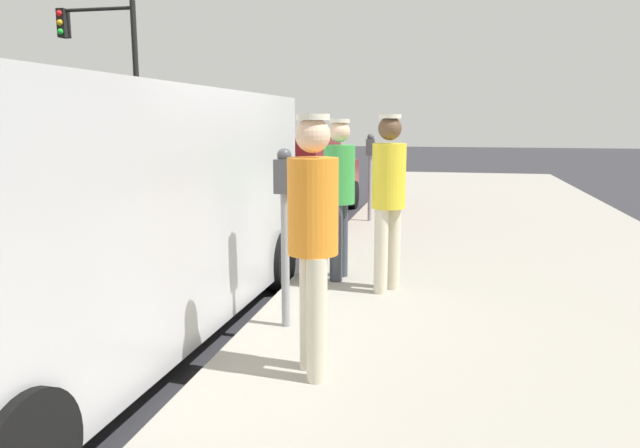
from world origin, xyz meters
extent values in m
plane|color=#2D2D33|center=(0.00, 0.00, 0.00)|extent=(80.00, 80.00, 0.00)
cube|color=#9E998E|center=(3.50, 0.00, 0.07)|extent=(5.00, 32.00, 0.15)
cylinder|color=gray|center=(1.35, -0.07, 0.72)|extent=(0.07, 0.07, 1.15)
cube|color=#4C4C51|center=(1.35, -0.07, 1.44)|extent=(0.14, 0.18, 0.28)
sphere|color=#47474C|center=(1.35, -0.07, 1.61)|extent=(0.12, 0.12, 0.12)
cylinder|color=gray|center=(1.35, 5.52, 0.72)|extent=(0.07, 0.07, 1.15)
cube|color=#4C4C51|center=(1.35, 5.52, 1.44)|extent=(0.14, 0.18, 0.28)
sphere|color=#47474C|center=(1.35, 5.52, 1.61)|extent=(0.12, 0.12, 0.12)
cylinder|color=beige|center=(1.85, -1.08, 0.58)|extent=(0.14, 0.14, 0.86)
cylinder|color=beige|center=(1.75, -0.89, 0.58)|extent=(0.14, 0.14, 0.86)
cylinder|color=orange|center=(1.80, -0.99, 1.33)|extent=(0.34, 0.34, 0.64)
sphere|color=beige|center=(1.80, -0.99, 1.80)|extent=(0.23, 0.23, 0.23)
cylinder|color=silver|center=(1.80, -0.99, 1.91)|extent=(0.22, 0.22, 0.04)
cylinder|color=beige|center=(2.15, 1.28, 0.58)|extent=(0.14, 0.14, 0.87)
cylinder|color=beige|center=(2.03, 1.09, 0.58)|extent=(0.14, 0.14, 0.87)
cylinder|color=yellow|center=(2.09, 1.19, 1.34)|extent=(0.34, 0.34, 0.65)
sphere|color=brown|center=(2.09, 1.19, 1.82)|extent=(0.23, 0.23, 0.23)
cylinder|color=silver|center=(2.09, 1.19, 1.93)|extent=(0.22, 0.22, 0.04)
cylinder|color=#383D47|center=(1.53, 1.67, 0.57)|extent=(0.14, 0.14, 0.85)
cylinder|color=#383D47|center=(1.50, 1.45, 0.57)|extent=(0.14, 0.14, 0.85)
cylinder|color=green|center=(1.52, 1.56, 1.31)|extent=(0.34, 0.34, 0.63)
sphere|color=beige|center=(1.52, 1.56, 1.77)|extent=(0.23, 0.23, 0.23)
cylinder|color=silver|center=(1.52, 1.56, 1.89)|extent=(0.22, 0.22, 0.04)
cube|color=#BCBCC1|center=(-0.15, -0.55, 1.17)|extent=(2.10, 5.24, 1.96)
cube|color=black|center=(-0.10, 1.90, 1.56)|extent=(1.84, 0.12, 0.88)
cylinder|color=black|center=(-1.06, 1.52, 0.34)|extent=(0.23, 0.68, 0.68)
cylinder|color=black|center=(0.84, 1.48, 0.34)|extent=(0.23, 0.68, 0.68)
cube|color=maroon|center=(-0.28, 6.33, 0.61)|extent=(1.99, 4.47, 0.89)
cube|color=maroon|center=(-0.29, 6.11, 1.35)|extent=(1.68, 2.04, 0.60)
cylinder|color=black|center=(-1.07, 8.01, 0.30)|extent=(0.24, 0.61, 0.60)
cylinder|color=black|center=(0.65, 7.94, 0.30)|extent=(0.24, 0.61, 0.60)
cylinder|color=black|center=(-1.20, 4.71, 0.30)|extent=(0.24, 0.61, 0.60)
cylinder|color=black|center=(0.52, 4.64, 0.30)|extent=(0.24, 0.61, 0.60)
cylinder|color=black|center=(-6.08, 11.10, 2.60)|extent=(0.16, 0.16, 5.20)
cylinder|color=black|center=(-7.28, 11.10, 5.00)|extent=(2.40, 0.10, 0.10)
cube|color=black|center=(-8.28, 11.10, 4.65)|extent=(0.24, 0.32, 0.80)
sphere|color=red|center=(-8.28, 10.93, 4.90)|extent=(0.17, 0.17, 0.17)
sphere|color=yellow|center=(-8.28, 10.93, 4.65)|extent=(0.17, 0.17, 0.17)
sphere|color=green|center=(-8.28, 10.93, 4.40)|extent=(0.17, 0.17, 0.17)
camera|label=1|loc=(2.66, -4.79, 1.89)|focal=33.40mm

